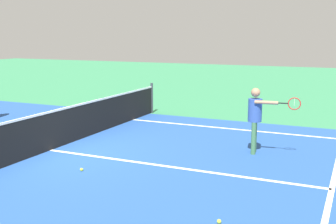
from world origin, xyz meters
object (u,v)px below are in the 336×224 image
(net, at_px, (50,130))
(tennis_ball_near_net, at_px, (82,170))
(tennis_ball_mid_court, at_px, (219,221))
(player_near, at_px, (256,113))

(net, height_order, tennis_ball_near_net, net)
(tennis_ball_mid_court, bearing_deg, tennis_ball_near_net, 70.37)
(tennis_ball_near_net, height_order, tennis_ball_mid_court, same)
(player_near, relative_size, tennis_ball_near_net, 23.52)
(tennis_ball_near_net, xyz_separation_m, tennis_ball_mid_court, (-1.19, -3.33, 0.00))
(tennis_ball_near_net, distance_m, tennis_ball_mid_court, 3.54)
(net, distance_m, player_near, 4.93)
(player_near, bearing_deg, tennis_ball_near_net, 133.80)
(net, bearing_deg, tennis_ball_mid_court, -113.88)
(player_near, distance_m, tennis_ball_near_net, 4.16)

